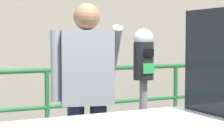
{
  "coord_description": "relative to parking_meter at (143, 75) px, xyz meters",
  "views": [
    {
      "loc": [
        -1.62,
        -2.71,
        1.57
      ],
      "look_at": [
        0.05,
        0.58,
        1.33
      ],
      "focal_mm": 66.03,
      "sensor_mm": 36.0,
      "label": 1
    }
  ],
  "objects": [
    {
      "name": "parking_meter",
      "position": [
        0.0,
        0.0,
        0.0
      ],
      "size": [
        0.18,
        0.19,
        1.54
      ],
      "rotation": [
        0.0,
        0.0,
        3.1
      ],
      "color": "slate",
      "rests_on": "sidewalk_curb"
    },
    {
      "name": "pedestrian_at_meter",
      "position": [
        -0.46,
        0.2,
        -0.12
      ],
      "size": [
        0.72,
        0.49,
        1.76
      ],
      "rotation": [
        0.0,
        0.0,
        -0.28
      ],
      "color": "#1E233F",
      "rests_on": "sidewalk_curb"
    },
    {
      "name": "background_railing",
      "position": [
        -0.27,
        1.92,
        -0.36
      ],
      "size": [
        24.06,
        0.06,
        1.08
      ],
      "color": "#1E602D",
      "rests_on": "sidewalk_curb"
    }
  ]
}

